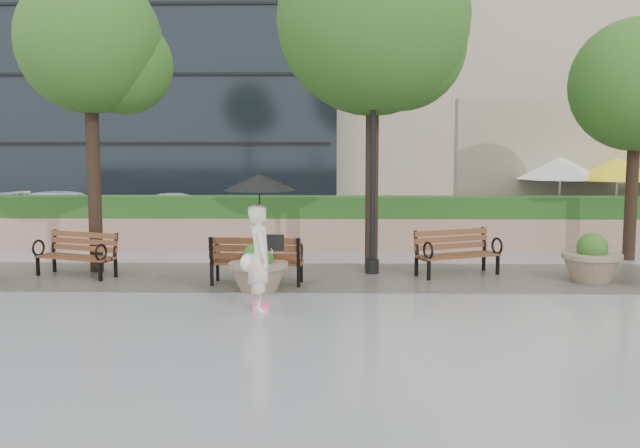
{
  "coord_description": "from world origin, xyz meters",
  "views": [
    {
      "loc": [
        0.92,
        -11.23,
        2.69
      ],
      "look_at": [
        0.63,
        2.84,
        1.1
      ],
      "focal_mm": 40.0,
      "sensor_mm": 36.0,
      "label": 1
    }
  ],
  "objects_px": {
    "car_left": "(69,212)",
    "pedestrian": "(260,228)",
    "car_right": "(182,214)",
    "bench_2": "(257,270)",
    "bench_1": "(77,264)",
    "planter_left": "(258,272)",
    "planter_right": "(592,263)",
    "lamppost": "(373,181)",
    "bench_3": "(457,262)"
  },
  "relations": [
    {
      "from": "planter_left",
      "to": "lamppost",
      "type": "xyz_separation_m",
      "value": [
        2.18,
        1.79,
        1.57
      ]
    },
    {
      "from": "lamppost",
      "to": "car_left",
      "type": "distance_m",
      "value": 11.3
    },
    {
      "from": "pedestrian",
      "to": "planter_right",
      "type": "bearing_deg",
      "value": -79.62
    },
    {
      "from": "planter_right",
      "to": "car_right",
      "type": "height_order",
      "value": "car_right"
    },
    {
      "from": "bench_1",
      "to": "car_left",
      "type": "height_order",
      "value": "car_left"
    },
    {
      "from": "car_right",
      "to": "bench_1",
      "type": "bearing_deg",
      "value": 169.36
    },
    {
      "from": "planter_left",
      "to": "car_left",
      "type": "height_order",
      "value": "car_left"
    },
    {
      "from": "planter_right",
      "to": "lamppost",
      "type": "relative_size",
      "value": 0.26
    },
    {
      "from": "planter_right",
      "to": "car_left",
      "type": "height_order",
      "value": "car_left"
    },
    {
      "from": "bench_1",
      "to": "bench_2",
      "type": "relative_size",
      "value": 1.0
    },
    {
      "from": "bench_3",
      "to": "car_left",
      "type": "relative_size",
      "value": 0.43
    },
    {
      "from": "lamppost",
      "to": "car_left",
      "type": "bearing_deg",
      "value": 142.52
    },
    {
      "from": "bench_2",
      "to": "car_right",
      "type": "xyz_separation_m",
      "value": [
        -3.06,
        7.54,
        0.32
      ]
    },
    {
      "from": "bench_1",
      "to": "lamppost",
      "type": "relative_size",
      "value": 0.41
    },
    {
      "from": "bench_2",
      "to": "planter_right",
      "type": "height_order",
      "value": "planter_right"
    },
    {
      "from": "bench_2",
      "to": "pedestrian",
      "type": "height_order",
      "value": "pedestrian"
    },
    {
      "from": "planter_right",
      "to": "lamppost",
      "type": "bearing_deg",
      "value": 169.81
    },
    {
      "from": "car_left",
      "to": "pedestrian",
      "type": "distance_m",
      "value": 12.27
    },
    {
      "from": "planter_left",
      "to": "pedestrian",
      "type": "bearing_deg",
      "value": -82.8
    },
    {
      "from": "lamppost",
      "to": "car_right",
      "type": "relative_size",
      "value": 1.2
    },
    {
      "from": "pedestrian",
      "to": "lamppost",
      "type": "bearing_deg",
      "value": -42.8
    },
    {
      "from": "planter_right",
      "to": "bench_1",
      "type": "bearing_deg",
      "value": 178.37
    },
    {
      "from": "bench_2",
      "to": "car_right",
      "type": "relative_size",
      "value": 0.49
    },
    {
      "from": "planter_left",
      "to": "car_right",
      "type": "xyz_separation_m",
      "value": [
        -3.15,
        8.14,
        0.24
      ]
    },
    {
      "from": "bench_1",
      "to": "car_left",
      "type": "distance_m",
      "value": 7.86
    },
    {
      "from": "car_right",
      "to": "bench_2",
      "type": "bearing_deg",
      "value": -162.8
    },
    {
      "from": "bench_1",
      "to": "planter_left",
      "type": "relative_size",
      "value": 1.63
    },
    {
      "from": "pedestrian",
      "to": "bench_3",
      "type": "bearing_deg",
      "value": -61.79
    },
    {
      "from": "bench_2",
      "to": "pedestrian",
      "type": "relative_size",
      "value": 0.81
    },
    {
      "from": "bench_2",
      "to": "car_right",
      "type": "height_order",
      "value": "car_right"
    },
    {
      "from": "planter_left",
      "to": "planter_right",
      "type": "bearing_deg",
      "value": 9.04
    },
    {
      "from": "bench_2",
      "to": "car_left",
      "type": "bearing_deg",
      "value": -46.75
    },
    {
      "from": "lamppost",
      "to": "bench_3",
      "type": "bearing_deg",
      "value": -6.17
    },
    {
      "from": "bench_1",
      "to": "car_right",
      "type": "height_order",
      "value": "car_right"
    },
    {
      "from": "car_right",
      "to": "pedestrian",
      "type": "xyz_separation_m",
      "value": [
        3.34,
        -9.64,
        0.74
      ]
    },
    {
      "from": "planter_left",
      "to": "car_right",
      "type": "distance_m",
      "value": 8.73
    },
    {
      "from": "lamppost",
      "to": "bench_2",
      "type": "bearing_deg",
      "value": -152.33
    },
    {
      "from": "bench_2",
      "to": "planter_left",
      "type": "bearing_deg",
      "value": 102.43
    },
    {
      "from": "car_left",
      "to": "lamppost",
      "type": "bearing_deg",
      "value": -114.25
    },
    {
      "from": "planter_left",
      "to": "planter_right",
      "type": "height_order",
      "value": "planter_right"
    },
    {
      "from": "bench_2",
      "to": "bench_1",
      "type": "bearing_deg",
      "value": -7.19
    },
    {
      "from": "lamppost",
      "to": "pedestrian",
      "type": "relative_size",
      "value": 1.98
    },
    {
      "from": "planter_right",
      "to": "bench_2",
      "type": "bearing_deg",
      "value": -176.27
    },
    {
      "from": "bench_1",
      "to": "pedestrian",
      "type": "xyz_separation_m",
      "value": [
        4.03,
        -2.81,
        1.08
      ]
    },
    {
      "from": "planter_right",
      "to": "bench_3",
      "type": "bearing_deg",
      "value": 167.12
    },
    {
      "from": "bench_3",
      "to": "planter_right",
      "type": "height_order",
      "value": "planter_right"
    },
    {
      "from": "bench_2",
      "to": "planter_right",
      "type": "distance_m",
      "value": 6.54
    },
    {
      "from": "car_right",
      "to": "lamppost",
      "type": "bearing_deg",
      "value": -144.88
    },
    {
      "from": "car_left",
      "to": "bench_1",
      "type": "bearing_deg",
      "value": -145.2
    },
    {
      "from": "planter_right",
      "to": "car_right",
      "type": "relative_size",
      "value": 0.32
    }
  ]
}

